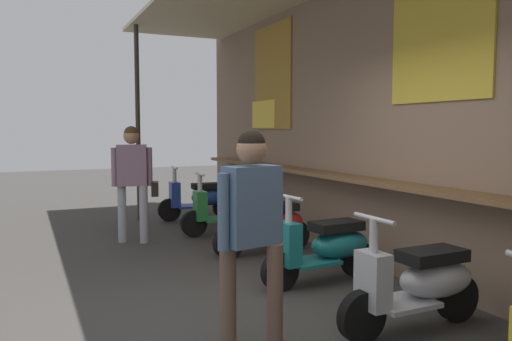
{
  "coord_description": "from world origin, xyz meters",
  "views": [
    {
      "loc": [
        3.76,
        -1.8,
        1.63
      ],
      "look_at": [
        -2.3,
        0.99,
        1.08
      ],
      "focal_mm": 35.51,
      "sensor_mm": 36.0,
      "label": 1
    }
  ],
  "objects_px": {
    "scooter_teal": "(327,247)",
    "shopper_passing": "(252,218)",
    "scooter_green": "(230,209)",
    "scooter_red": "(269,224)",
    "scooter_silver": "(420,283)",
    "scooter_blue": "(201,198)",
    "shopper_with_handbag": "(133,172)"
  },
  "relations": [
    {
      "from": "scooter_silver",
      "to": "shopper_with_handbag",
      "type": "bearing_deg",
      "value": -71.56
    },
    {
      "from": "scooter_silver",
      "to": "shopper_with_handbag",
      "type": "xyz_separation_m",
      "value": [
        -4.17,
        -1.47,
        0.63
      ]
    },
    {
      "from": "scooter_teal",
      "to": "shopper_passing",
      "type": "xyz_separation_m",
      "value": [
        1.21,
        -1.42,
        0.61
      ]
    },
    {
      "from": "scooter_teal",
      "to": "shopper_with_handbag",
      "type": "xyz_separation_m",
      "value": [
        -2.79,
        -1.47,
        0.63
      ]
    },
    {
      "from": "shopper_with_handbag",
      "to": "scooter_blue",
      "type": "bearing_deg",
      "value": -33.05
    },
    {
      "from": "scooter_green",
      "to": "scooter_red",
      "type": "xyz_separation_m",
      "value": [
        1.35,
        -0.0,
        0.0
      ]
    },
    {
      "from": "scooter_red",
      "to": "shopper_with_handbag",
      "type": "relative_size",
      "value": 0.84
    },
    {
      "from": "scooter_teal",
      "to": "scooter_silver",
      "type": "height_order",
      "value": "same"
    },
    {
      "from": "scooter_green",
      "to": "scooter_silver",
      "type": "xyz_separation_m",
      "value": [
        4.14,
        0.0,
        0.0
      ]
    },
    {
      "from": "scooter_blue",
      "to": "shopper_with_handbag",
      "type": "height_order",
      "value": "shopper_with_handbag"
    },
    {
      "from": "scooter_green",
      "to": "scooter_blue",
      "type": "bearing_deg",
      "value": -86.72
    },
    {
      "from": "scooter_teal",
      "to": "shopper_passing",
      "type": "bearing_deg",
      "value": 36.55
    },
    {
      "from": "shopper_with_handbag",
      "to": "shopper_passing",
      "type": "xyz_separation_m",
      "value": [
        3.99,
        0.05,
        -0.02
      ]
    },
    {
      "from": "scooter_red",
      "to": "shopper_with_handbag",
      "type": "distance_m",
      "value": 2.12
    },
    {
      "from": "scooter_green",
      "to": "scooter_teal",
      "type": "bearing_deg",
      "value": 93.28
    },
    {
      "from": "scooter_blue",
      "to": "scooter_teal",
      "type": "bearing_deg",
      "value": 94.55
    },
    {
      "from": "scooter_blue",
      "to": "scooter_red",
      "type": "bearing_deg",
      "value": 94.55
    },
    {
      "from": "shopper_passing",
      "to": "scooter_red",
      "type": "bearing_deg",
      "value": 139.6
    },
    {
      "from": "scooter_silver",
      "to": "shopper_passing",
      "type": "relative_size",
      "value": 0.86
    },
    {
      "from": "scooter_blue",
      "to": "scooter_silver",
      "type": "xyz_separation_m",
      "value": [
        5.54,
        0.0,
        0.0
      ]
    },
    {
      "from": "scooter_red",
      "to": "shopper_passing",
      "type": "relative_size",
      "value": 0.86
    },
    {
      "from": "shopper_with_handbag",
      "to": "scooter_red",
      "type": "bearing_deg",
      "value": -119.08
    },
    {
      "from": "scooter_blue",
      "to": "shopper_passing",
      "type": "height_order",
      "value": "shopper_passing"
    },
    {
      "from": "scooter_red",
      "to": "scooter_silver",
      "type": "height_order",
      "value": "same"
    },
    {
      "from": "scooter_green",
      "to": "shopper_with_handbag",
      "type": "relative_size",
      "value": 0.84
    },
    {
      "from": "scooter_red",
      "to": "scooter_silver",
      "type": "relative_size",
      "value": 1.0
    },
    {
      "from": "scooter_green",
      "to": "scooter_red",
      "type": "distance_m",
      "value": 1.35
    },
    {
      "from": "shopper_with_handbag",
      "to": "shopper_passing",
      "type": "bearing_deg",
      "value": -165.11
    },
    {
      "from": "scooter_green",
      "to": "shopper_passing",
      "type": "bearing_deg",
      "value": 73.56
    },
    {
      "from": "scooter_green",
      "to": "scooter_red",
      "type": "height_order",
      "value": "same"
    },
    {
      "from": "scooter_silver",
      "to": "shopper_passing",
      "type": "distance_m",
      "value": 1.55
    },
    {
      "from": "shopper_passing",
      "to": "scooter_teal",
      "type": "bearing_deg",
      "value": 118.49
    }
  ]
}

